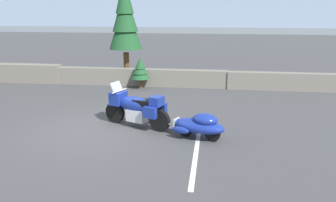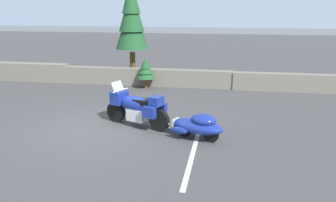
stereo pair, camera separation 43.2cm
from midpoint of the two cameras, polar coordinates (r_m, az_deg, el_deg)
The scene contains 7 objects.
ground_plane at distance 10.69m, azimuth -12.52°, elevation -4.60°, with size 80.00×80.00×0.00m, color #424244.
stone_guard_wall at distance 16.45m, azimuth -8.56°, elevation 4.04°, with size 24.00×0.56×0.90m.
touring_motorcycle at distance 10.55m, azimuth -6.47°, elevation -1.04°, with size 2.20×1.23×1.33m.
car_shaped_trailer at distance 9.59m, azimuth 3.91°, elevation -3.97°, with size 2.18×1.20×0.76m.
pine_tree_tall at distance 16.94m, azimuth -7.90°, elevation 13.61°, with size 1.59×1.59×4.99m.
pine_sapling_near at distance 15.58m, azimuth -5.42°, elevation 5.24°, with size 0.85×0.85×1.40m.
parking_stripe_marker at distance 8.69m, azimuth 3.18°, elevation -8.94°, with size 0.12×3.60×0.01m, color silver.
Camera 1 is at (3.39, -9.44, 3.56)m, focal length 36.77 mm.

